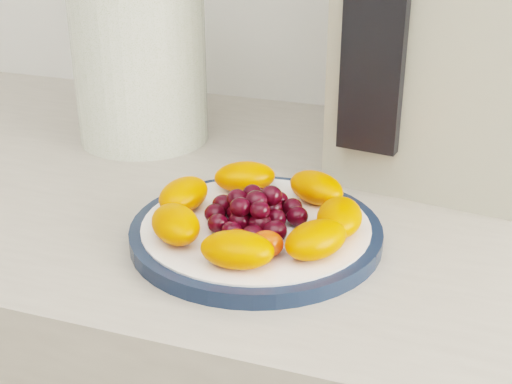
% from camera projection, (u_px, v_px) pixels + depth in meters
% --- Properties ---
extents(plate_rim, '(0.24, 0.24, 0.01)m').
position_uv_depth(plate_rim, '(256.00, 233.00, 0.67)').
color(plate_rim, '#121F35').
rests_on(plate_rim, counter).
extents(plate_face, '(0.22, 0.22, 0.02)m').
position_uv_depth(plate_face, '(256.00, 232.00, 0.67)').
color(plate_face, white).
rests_on(plate_face, counter).
extents(canister, '(0.17, 0.17, 0.20)m').
position_uv_depth(canister, '(140.00, 64.00, 0.88)').
color(canister, '#486315').
rests_on(canister, counter).
extents(appliance_body, '(0.25, 0.32, 0.37)m').
position_uv_depth(appliance_body, '(465.00, 3.00, 0.79)').
color(appliance_body, '#A7A38E').
rests_on(appliance_body, counter).
extents(appliance_panel, '(0.07, 0.03, 0.27)m').
position_uv_depth(appliance_panel, '(377.00, 17.00, 0.69)').
color(appliance_panel, black).
rests_on(appliance_panel, appliance_body).
extents(fruit_plate, '(0.20, 0.20, 0.03)m').
position_uv_depth(fruit_plate, '(257.00, 212.00, 0.66)').
color(fruit_plate, '#FF5300').
rests_on(fruit_plate, plate_face).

